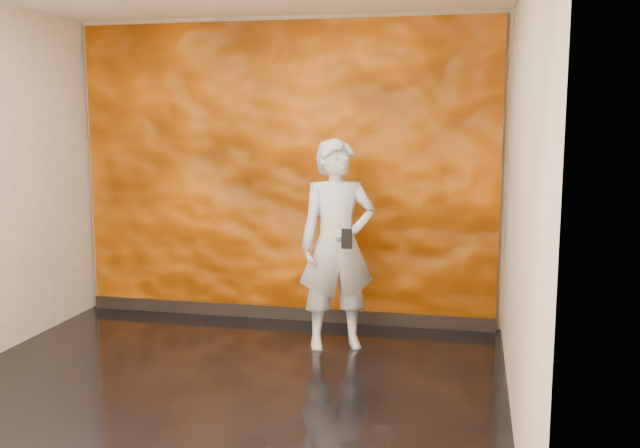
{
  "coord_description": "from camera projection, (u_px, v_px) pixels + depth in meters",
  "views": [
    {
      "loc": [
        1.72,
        -4.4,
        1.9
      ],
      "look_at": [
        0.61,
        0.7,
        1.11
      ],
      "focal_mm": 40.0,
      "sensor_mm": 36.0,
      "label": 1
    }
  ],
  "objects": [
    {
      "name": "room",
      "position": [
        207.0,
        193.0,
        4.69
      ],
      "size": [
        4.02,
        4.02,
        2.81
      ],
      "color": "black",
      "rests_on": "ground"
    },
    {
      "name": "baseboard",
      "position": [
        284.0,
        313.0,
        6.74
      ],
      "size": [
        3.9,
        0.04,
        0.12
      ],
      "primitive_type": "cube",
      "color": "black",
      "rests_on": "ground"
    },
    {
      "name": "phone",
      "position": [
        347.0,
        239.0,
        5.55
      ],
      "size": [
        0.09,
        0.02,
        0.16
      ],
      "primitive_type": "cube",
      "rotation": [
        0.0,
        0.0,
        -0.02
      ],
      "color": "black",
      "rests_on": "man"
    },
    {
      "name": "man",
      "position": [
        337.0,
        245.0,
        5.82
      ],
      "size": [
        0.74,
        0.62,
        1.73
      ],
      "primitive_type": "imported",
      "rotation": [
        0.0,
        0.0,
        0.38
      ],
      "color": "#959AA4",
      "rests_on": "ground"
    },
    {
      "name": "feature_wall",
      "position": [
        284.0,
        173.0,
        6.59
      ],
      "size": [
        3.9,
        0.06,
        2.75
      ],
      "primitive_type": "cube",
      "color": "#D75C04",
      "rests_on": "ground"
    }
  ]
}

